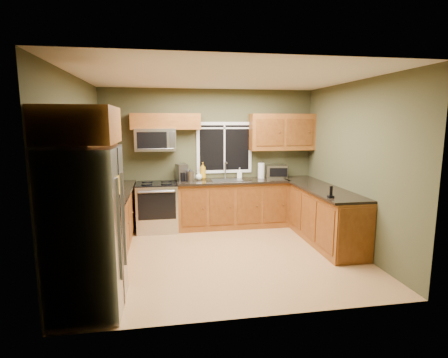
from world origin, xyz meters
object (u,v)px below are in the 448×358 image
object	(u,v)px
toaster_oven	(276,171)
kettle	(191,176)
soap_bottle_a	(203,171)
soap_bottle_b	(240,173)
refrigerator	(87,230)
cordless_phone	(331,194)
range	(157,206)
microwave	(156,140)
coffee_maker	(182,173)
paper_towel_roll	(261,171)
soap_bottle_c	(199,176)

from	to	relation	value
toaster_oven	kettle	size ratio (longest dim) A/B	1.83
soap_bottle_a	soap_bottle_b	world-z (taller)	soap_bottle_a
refrigerator	cordless_phone	xyz separation A→B (m)	(3.29, 0.93, 0.09)
soap_bottle_a	range	bearing A→B (deg)	-165.71
microwave	coffee_maker	bearing A→B (deg)	-2.64
range	cordless_phone	distance (m)	3.23
microwave	kettle	xyz separation A→B (m)	(0.64, -0.18, -0.68)
kettle	soap_bottle_a	distance (m)	0.38
toaster_oven	range	bearing A→B (deg)	-176.48
refrigerator	soap_bottle_b	bearing A→B (deg)	52.07
range	soap_bottle_a	distance (m)	1.13
microwave	paper_towel_roll	distance (m)	2.17
soap_bottle_c	toaster_oven	bearing A→B (deg)	0.64
range	microwave	bearing A→B (deg)	90.02
soap_bottle_c	range	bearing A→B (deg)	-170.94
refrigerator	soap_bottle_a	size ratio (longest dim) A/B	5.39
paper_towel_roll	kettle	bearing A→B (deg)	-172.47
microwave	cordless_phone	bearing A→B (deg)	-37.17
refrigerator	paper_towel_roll	world-z (taller)	refrigerator
paper_towel_roll	refrigerator	bearing A→B (deg)	-133.48
coffee_maker	cordless_phone	size ratio (longest dim) A/B	1.78
microwave	kettle	size ratio (longest dim) A/B	3.07
refrigerator	toaster_oven	xyz separation A→B (m)	(3.08, 2.92, 0.17)
kettle	paper_towel_roll	distance (m)	1.45
paper_towel_roll	soap_bottle_a	distance (m)	1.18
microwave	coffee_maker	world-z (taller)	microwave
kettle	soap_bottle_b	xyz separation A→B (m)	(1.01, 0.28, -0.01)
kettle	paper_towel_roll	xyz separation A→B (m)	(1.43, 0.19, 0.04)
microwave	soap_bottle_c	xyz separation A→B (m)	(0.81, -0.01, -0.71)
soap_bottle_b	cordless_phone	distance (m)	2.27
refrigerator	kettle	world-z (taller)	refrigerator
coffee_maker	kettle	size ratio (longest dim) A/B	1.29
kettle	microwave	bearing A→B (deg)	164.27
kettle	range	bearing A→B (deg)	176.01
coffee_maker	soap_bottle_a	xyz separation A→B (m)	(0.42, 0.12, 0.02)
soap_bottle_b	cordless_phone	bearing A→B (deg)	-65.27
refrigerator	kettle	distance (m)	3.04
coffee_maker	microwave	bearing A→B (deg)	177.36
toaster_oven	soap_bottle_c	size ratio (longest dim) A/B	2.72
refrigerator	paper_towel_roll	size ratio (longest dim) A/B	5.32
coffee_maker	kettle	distance (m)	0.23
toaster_oven	microwave	bearing A→B (deg)	-179.74
coffee_maker	soap_bottle_b	xyz separation A→B (m)	(1.17, 0.12, -0.04)
soap_bottle_c	cordless_phone	distance (m)	2.66
soap_bottle_b	soap_bottle_a	bearing A→B (deg)	-179.91
soap_bottle_c	coffee_maker	bearing A→B (deg)	-177.36
refrigerator	toaster_oven	world-z (taller)	refrigerator
soap_bottle_a	soap_bottle_c	bearing A→B (deg)	-131.99
cordless_phone	soap_bottle_c	bearing A→B (deg)	132.34
range	toaster_oven	world-z (taller)	toaster_oven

